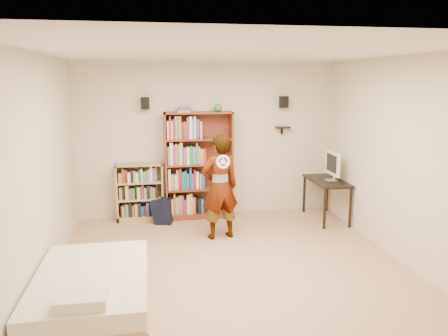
{
  "coord_description": "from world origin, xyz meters",
  "views": [
    {
      "loc": [
        -1.01,
        -5.04,
        2.39
      ],
      "look_at": [
        -0.03,
        0.6,
        1.23
      ],
      "focal_mm": 35.0,
      "sensor_mm": 36.0,
      "label": 1
    }
  ],
  "objects_px": {
    "tall_bookshelf": "(199,166)",
    "person": "(220,187)",
    "low_bookshelf": "(140,192)",
    "daybed": "(92,287)",
    "computer_desk": "(326,200)"
  },
  "relations": [
    {
      "from": "tall_bookshelf",
      "to": "person",
      "type": "height_order",
      "value": "tall_bookshelf"
    },
    {
      "from": "low_bookshelf",
      "to": "person",
      "type": "relative_size",
      "value": 0.62
    },
    {
      "from": "tall_bookshelf",
      "to": "daybed",
      "type": "height_order",
      "value": "tall_bookshelf"
    },
    {
      "from": "tall_bookshelf",
      "to": "person",
      "type": "distance_m",
      "value": 1.09
    },
    {
      "from": "low_bookshelf",
      "to": "computer_desk",
      "type": "relative_size",
      "value": 0.96
    },
    {
      "from": "person",
      "to": "daybed",
      "type": "bearing_deg",
      "value": 37.28
    },
    {
      "from": "daybed",
      "to": "person",
      "type": "distance_m",
      "value": 2.59
    },
    {
      "from": "low_bookshelf",
      "to": "person",
      "type": "distance_m",
      "value": 1.66
    },
    {
      "from": "computer_desk",
      "to": "person",
      "type": "relative_size",
      "value": 0.64
    },
    {
      "from": "tall_bookshelf",
      "to": "computer_desk",
      "type": "distance_m",
      "value": 2.28
    },
    {
      "from": "person",
      "to": "tall_bookshelf",
      "type": "bearing_deg",
      "value": -91.46
    },
    {
      "from": "computer_desk",
      "to": "daybed",
      "type": "height_order",
      "value": "computer_desk"
    },
    {
      "from": "low_bookshelf",
      "to": "computer_desk",
      "type": "xyz_separation_m",
      "value": [
        3.16,
        -0.53,
        -0.14
      ]
    },
    {
      "from": "daybed",
      "to": "person",
      "type": "bearing_deg",
      "value": 48.89
    },
    {
      "from": "tall_bookshelf",
      "to": "computer_desk",
      "type": "xyz_separation_m",
      "value": [
        2.15,
        -0.51,
        -0.57
      ]
    }
  ]
}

